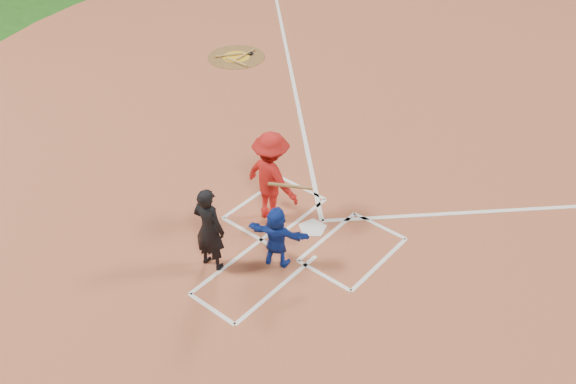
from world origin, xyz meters
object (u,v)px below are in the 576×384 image
Objects in this scene: umpire at (209,229)px; catcher at (277,237)px; on_deck_circle at (236,57)px; batter_at_plate at (271,178)px; home_plate at (313,228)px.

catcher is at bearing -145.28° from umpire.
batter_at_plate is at bearing -40.87° from on_deck_circle.
on_deck_circle is 8.95m from umpire.
catcher is 0.73× the size of umpire.
catcher reaches higher than home_plate.
on_deck_circle is at bearing -35.65° from home_plate.
home_plate is at bearing 15.36° from batter_at_plate.
umpire reaches higher than catcher.
home_plate is 0.35× the size of on_deck_circle.
on_deck_circle is at bearing -57.00° from umpire.
home_plate is 1.35m from catcher.
batter_at_plate is (5.75, -4.97, 0.97)m from on_deck_circle.
catcher is at bearing -41.52° from on_deck_circle.
umpire is at bearing 68.68° from home_plate.
home_plate is at bearing -119.13° from umpire.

